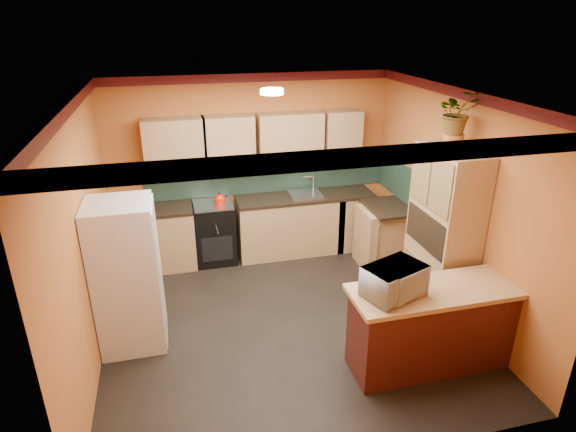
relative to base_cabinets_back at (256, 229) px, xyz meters
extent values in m
plane|color=black|center=(0.02, -1.80, -0.44)|extent=(4.20, 4.20, 0.00)
cube|color=white|center=(0.02, -1.80, 2.26)|extent=(4.20, 4.20, 0.04)
cube|color=#BC6432|center=(0.02, 0.30, 0.91)|extent=(4.20, 0.04, 2.70)
cube|color=#BC6432|center=(0.02, -3.90, 0.91)|extent=(4.20, 0.04, 2.70)
cube|color=#BC6432|center=(-2.08, -1.80, 0.91)|extent=(0.04, 4.20, 2.70)
cube|color=#BC6432|center=(2.12, -1.80, 0.91)|extent=(0.04, 4.20, 2.70)
cube|color=#1F382D|center=(0.27, 0.29, 0.75)|extent=(3.70, 0.02, 0.53)
cube|color=#1F382D|center=(2.10, -0.40, 0.75)|extent=(0.02, 1.40, 0.53)
cube|color=tan|center=(0.12, 0.13, 1.36)|extent=(3.10, 0.34, 0.70)
cylinder|color=white|center=(0.02, -1.20, 2.22)|extent=(0.26, 0.26, 0.06)
cube|color=tan|center=(0.00, 0.00, 0.00)|extent=(3.65, 0.60, 0.88)
cube|color=black|center=(0.00, 0.00, 0.46)|extent=(3.65, 0.62, 0.04)
cube|color=black|center=(-0.62, 0.00, 0.02)|extent=(0.58, 0.58, 0.91)
cube|color=silver|center=(0.77, 0.00, 0.50)|extent=(0.48, 0.40, 0.03)
cube|color=tan|center=(1.82, -0.73, 0.00)|extent=(0.60, 0.80, 0.88)
cube|color=black|center=(1.82, -0.73, 0.46)|extent=(0.62, 0.80, 0.04)
cube|color=silver|center=(-1.73, -1.76, 0.41)|extent=(0.68, 0.66, 1.70)
cube|color=tan|center=(1.87, -2.06, 0.61)|extent=(0.48, 0.90, 2.10)
cylinder|color=#AF5D2A|center=(1.87, -2.01, 1.74)|extent=(0.22, 0.22, 0.16)
imported|color=tan|center=(1.87, -2.01, 2.06)|extent=(0.44, 0.39, 0.47)
cube|color=#521713|center=(1.37, -2.92, 0.00)|extent=(1.80, 0.55, 0.88)
cube|color=tan|center=(1.37, -2.92, 0.47)|extent=(1.90, 0.65, 0.05)
imported|color=silver|center=(0.83, -2.92, 0.65)|extent=(0.68, 0.57, 0.32)
camera|label=1|loc=(-1.15, -6.57, 3.03)|focal=30.00mm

